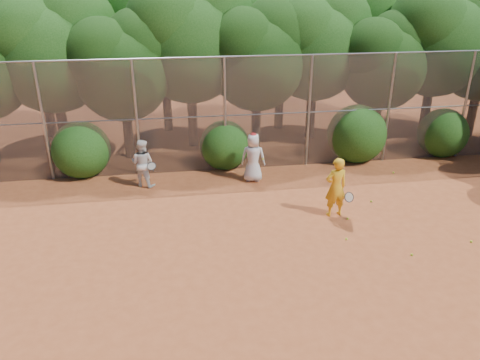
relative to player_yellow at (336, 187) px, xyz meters
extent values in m
plane|color=#994722|center=(-1.71, -2.04, -0.90)|extent=(80.00, 80.00, 0.00)
cylinder|color=gray|center=(-8.71, 3.96, 1.10)|extent=(0.09, 0.09, 4.00)
cylinder|color=gray|center=(-5.71, 3.96, 1.10)|extent=(0.09, 0.09, 4.00)
cylinder|color=gray|center=(-2.71, 3.96, 1.10)|extent=(0.09, 0.09, 4.00)
cylinder|color=gray|center=(0.29, 3.96, 1.10)|extent=(0.09, 0.09, 4.00)
cylinder|color=gray|center=(3.29, 3.96, 1.10)|extent=(0.09, 0.09, 4.00)
cylinder|color=gray|center=(6.29, 3.96, 1.10)|extent=(0.09, 0.09, 4.00)
cylinder|color=gray|center=(-1.71, 3.96, 3.10)|extent=(20.00, 0.05, 0.05)
cylinder|color=gray|center=(-1.71, 3.96, 1.10)|extent=(20.00, 0.04, 0.04)
cube|color=slate|center=(-1.71, 3.96, 1.10)|extent=(20.00, 0.02, 4.00)
cylinder|color=black|center=(-8.71, 6.46, 0.36)|extent=(0.38, 0.38, 2.52)
sphere|color=#184310|center=(-8.71, 6.46, 2.83)|extent=(4.03, 4.03, 4.03)
sphere|color=#184310|center=(-7.91, 6.86, 3.84)|extent=(3.23, 3.23, 3.23)
sphere|color=#184310|center=(-9.42, 6.16, 3.64)|extent=(3.02, 3.02, 3.02)
cylinder|color=black|center=(-6.21, 5.76, 0.19)|extent=(0.36, 0.36, 2.17)
sphere|color=black|center=(-6.21, 5.76, 2.32)|extent=(3.47, 3.47, 3.47)
sphere|color=black|center=(-5.52, 6.11, 3.18)|extent=(2.78, 2.78, 2.78)
sphere|color=black|center=(-6.82, 5.50, 3.01)|extent=(2.60, 2.60, 2.60)
cylinder|color=black|center=(-3.71, 6.76, 0.43)|extent=(0.39, 0.39, 2.66)
sphere|color=#184310|center=(-3.71, 6.76, 3.04)|extent=(4.26, 4.26, 4.26)
sphere|color=#184310|center=(-2.86, 7.19, 4.10)|extent=(3.40, 3.40, 3.40)
sphere|color=#184310|center=(-4.46, 6.44, 3.89)|extent=(3.19, 3.19, 3.19)
cylinder|color=black|center=(-1.21, 6.16, 0.24)|extent=(0.37, 0.37, 2.27)
sphere|color=black|center=(-1.21, 6.16, 2.47)|extent=(3.64, 3.64, 3.64)
sphere|color=black|center=(-0.49, 6.52, 3.38)|extent=(2.91, 2.91, 2.91)
sphere|color=black|center=(-1.85, 5.89, 3.20)|extent=(2.73, 2.73, 2.73)
cylinder|color=black|center=(1.29, 6.96, 0.33)|extent=(0.38, 0.38, 2.45)
sphere|color=#184310|center=(1.29, 6.96, 2.73)|extent=(3.92, 3.92, 3.92)
sphere|color=#184310|center=(2.07, 7.35, 3.71)|extent=(3.14, 3.14, 3.14)
sphere|color=#184310|center=(0.60, 6.67, 3.51)|extent=(2.94, 2.94, 2.94)
cylinder|color=black|center=(3.79, 5.96, 0.15)|extent=(0.36, 0.36, 2.10)
sphere|color=black|center=(3.79, 5.96, 2.21)|extent=(3.36, 3.36, 3.36)
sphere|color=black|center=(4.46, 6.30, 3.05)|extent=(2.69, 2.69, 2.69)
sphere|color=black|center=(3.20, 5.71, 2.88)|extent=(2.52, 2.52, 2.52)
cylinder|color=black|center=(6.29, 6.56, 0.40)|extent=(0.39, 0.39, 2.59)
sphere|color=#184310|center=(6.29, 6.56, 2.94)|extent=(4.14, 4.14, 4.14)
sphere|color=#184310|center=(7.11, 6.98, 3.97)|extent=(3.32, 3.32, 3.32)
sphere|color=#184310|center=(5.56, 6.25, 3.77)|extent=(3.11, 3.11, 3.11)
cylinder|color=black|center=(8.29, 6.26, 0.26)|extent=(0.37, 0.37, 2.31)
sphere|color=black|center=(7.64, 5.98, 3.26)|extent=(2.77, 2.77, 2.77)
cylinder|color=black|center=(-9.71, 8.76, 0.42)|extent=(0.39, 0.39, 2.62)
sphere|color=#184310|center=(-9.71, 8.76, 2.99)|extent=(4.20, 4.20, 4.20)
sphere|color=#184310|center=(-8.87, 9.18, 4.04)|extent=(3.36, 3.36, 3.36)
sphere|color=#184310|center=(-10.45, 8.45, 3.83)|extent=(3.15, 3.15, 3.15)
cylinder|color=black|center=(-4.71, 8.96, 0.50)|extent=(0.40, 0.40, 2.80)
sphere|color=#184310|center=(-4.71, 8.96, 3.25)|extent=(4.48, 4.48, 4.48)
sphere|color=#184310|center=(-3.82, 9.41, 4.37)|extent=(3.58, 3.58, 3.58)
sphere|color=#184310|center=(-5.50, 8.62, 4.14)|extent=(3.36, 3.36, 3.36)
cylinder|color=black|center=(0.29, 8.56, 0.36)|extent=(0.38, 0.38, 2.52)
sphere|color=#184310|center=(0.29, 8.56, 2.83)|extent=(4.03, 4.03, 4.03)
sphere|color=#184310|center=(1.09, 8.96, 3.84)|extent=(3.23, 3.23, 3.23)
sphere|color=#184310|center=(-0.42, 8.26, 3.64)|extent=(3.02, 3.02, 3.02)
cylinder|color=black|center=(4.79, 9.16, 0.47)|extent=(0.40, 0.40, 2.73)
sphere|color=#184310|center=(4.79, 9.16, 3.14)|extent=(4.37, 4.37, 4.37)
sphere|color=#184310|center=(5.66, 9.60, 4.24)|extent=(3.49, 3.49, 3.49)
sphere|color=#184310|center=(4.02, 8.83, 4.02)|extent=(3.28, 3.28, 3.28)
sphere|color=#184310|center=(-7.71, 4.26, 0.10)|extent=(2.00, 2.00, 2.00)
sphere|color=#184310|center=(-2.71, 4.26, 0.00)|extent=(1.80, 1.80, 1.80)
sphere|color=#184310|center=(2.29, 4.26, 0.20)|extent=(2.20, 2.20, 2.20)
sphere|color=#184310|center=(5.79, 4.26, 0.05)|extent=(1.90, 1.90, 1.90)
imported|color=gold|center=(0.00, 0.00, 0.00)|extent=(0.70, 0.50, 1.79)
torus|color=black|center=(0.35, -0.20, -0.25)|extent=(0.33, 0.21, 0.28)
cylinder|color=black|center=(0.31, -0.01, -0.34)|extent=(0.08, 0.27, 0.15)
imported|color=silver|center=(-1.91, 2.82, -0.06)|extent=(0.93, 0.72, 1.68)
ellipsoid|color=#B4191C|center=(-1.91, 2.82, 0.74)|extent=(0.22, 0.22, 0.13)
sphere|color=#BBD827|center=(-1.61, 2.62, -0.05)|extent=(0.07, 0.07, 0.07)
imported|color=silver|center=(-5.59, 2.95, -0.09)|extent=(0.97, 0.89, 1.61)
torus|color=black|center=(-5.29, 2.65, -0.10)|extent=(0.34, 0.29, 0.22)
cylinder|color=black|center=(-5.26, 2.80, -0.26)|extent=(0.07, 0.22, 0.23)
sphere|color=#BBD827|center=(0.31, -0.35, -0.86)|extent=(0.07, 0.07, 0.07)
sphere|color=#BBD827|center=(1.44, 0.62, -0.86)|extent=(0.07, 0.07, 0.07)
sphere|color=#BBD827|center=(1.24, -2.39, -0.86)|extent=(0.07, 0.07, 0.07)
sphere|color=#BBD827|center=(3.09, -2.03, -0.86)|extent=(0.07, 0.07, 0.07)
sphere|color=#BBD827|center=(-0.13, -1.42, -0.86)|extent=(0.07, 0.07, 0.07)
sphere|color=#BBD827|center=(3.13, 2.67, -0.86)|extent=(0.07, 0.07, 0.07)
camera|label=1|loc=(-4.53, -11.62, 5.63)|focal=35.00mm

